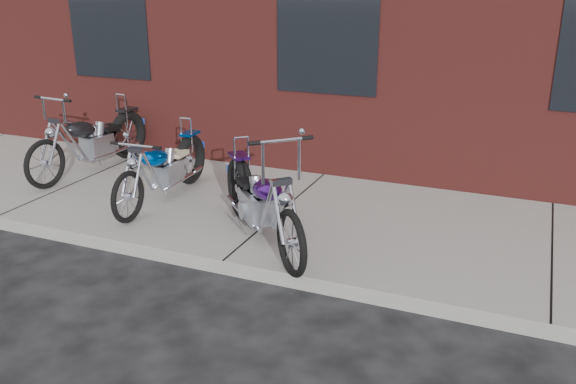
% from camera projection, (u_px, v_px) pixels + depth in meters
% --- Properties ---
extents(ground, '(120.00, 120.00, 0.00)m').
position_uv_depth(ground, '(223.00, 275.00, 6.05)').
color(ground, black).
rests_on(ground, ground).
extents(sidewalk, '(22.00, 3.00, 0.15)m').
position_uv_depth(sidewalk, '(282.00, 216.00, 7.33)').
color(sidewalk, '#99968B').
rests_on(sidewalk, ground).
extents(chopper_purple, '(1.64, 1.68, 1.26)m').
position_uv_depth(chopper_purple, '(261.00, 205.00, 6.33)').
color(chopper_purple, black).
rests_on(chopper_purple, sidewalk).
extents(chopper_blue, '(0.51, 2.10, 0.91)m').
position_uv_depth(chopper_blue, '(164.00, 171.00, 7.52)').
color(chopper_blue, black).
rests_on(chopper_blue, sidewalk).
extents(chopper_third, '(0.56, 2.29, 1.16)m').
position_uv_depth(chopper_third, '(93.00, 143.00, 8.63)').
color(chopper_third, black).
rests_on(chopper_third, sidewalk).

